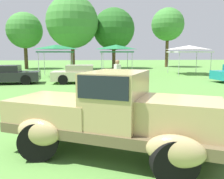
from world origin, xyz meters
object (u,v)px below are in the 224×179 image
object	(u,v)px
show_car_cream	(82,74)
spectator_between_cars	(117,75)
canopy_tent_left_field	(56,48)
feature_pickup_truck	(112,113)
show_car_charcoal	(8,75)
canopy_tent_center_field	(116,48)
canopy_tent_right_field	(189,48)

from	to	relation	value
show_car_cream	spectator_between_cars	world-z (taller)	spectator_between_cars
show_car_cream	canopy_tent_left_field	bearing A→B (deg)	115.97
spectator_between_cars	canopy_tent_left_field	bearing A→B (deg)	115.54
feature_pickup_truck	canopy_tent_left_field	xyz separation A→B (m)	(-3.18, 16.34, 1.56)
show_car_charcoal	show_car_cream	size ratio (longest dim) A/B	1.00
show_car_charcoal	canopy_tent_center_field	distance (m)	8.92
feature_pickup_truck	canopy_tent_right_field	xyz separation A→B (m)	(8.98, 17.58, 1.56)
canopy_tent_left_field	canopy_tent_center_field	xyz separation A→B (m)	(5.06, -0.31, -0.00)
show_car_charcoal	canopy_tent_left_field	size ratio (longest dim) A/B	1.45
canopy_tent_right_field	show_car_cream	bearing A→B (deg)	-149.32
spectator_between_cars	show_car_charcoal	bearing A→B (deg)	148.15
feature_pickup_truck	show_car_cream	distance (m)	11.74
canopy_tent_left_field	canopy_tent_center_field	world-z (taller)	same
show_car_charcoal	canopy_tent_right_field	distance (m)	15.94
show_car_charcoal	spectator_between_cars	size ratio (longest dim) A/B	2.41
feature_pickup_truck	canopy_tent_center_field	world-z (taller)	canopy_tent_center_field
show_car_charcoal	canopy_tent_right_field	size ratio (longest dim) A/B	1.24
show_car_charcoal	canopy_tent_center_field	bearing A→B (deg)	29.03
show_car_cream	canopy_tent_center_field	distance (m)	5.47
canopy_tent_left_field	show_car_cream	bearing A→B (deg)	-64.03
canopy_tent_center_field	show_car_charcoal	bearing A→B (deg)	-150.97
show_car_cream	canopy_tent_center_field	bearing A→B (deg)	57.08
canopy_tent_center_field	show_car_cream	bearing A→B (deg)	-122.92
feature_pickup_truck	show_car_charcoal	world-z (taller)	feature_pickup_truck
feature_pickup_truck	show_car_charcoal	bearing A→B (deg)	116.05
feature_pickup_truck	canopy_tent_left_field	size ratio (longest dim) A/B	1.59
show_car_charcoal	canopy_tent_center_field	xyz separation A→B (m)	(7.64, 4.24, 1.82)
feature_pickup_truck	show_car_charcoal	distance (m)	13.12
show_car_charcoal	spectator_between_cars	world-z (taller)	spectator_between_cars
canopy_tent_center_field	spectator_between_cars	bearing A→B (deg)	-95.95
show_car_charcoal	show_car_cream	bearing A→B (deg)	-1.03
canopy_tent_left_field	canopy_tent_right_field	bearing A→B (deg)	5.82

